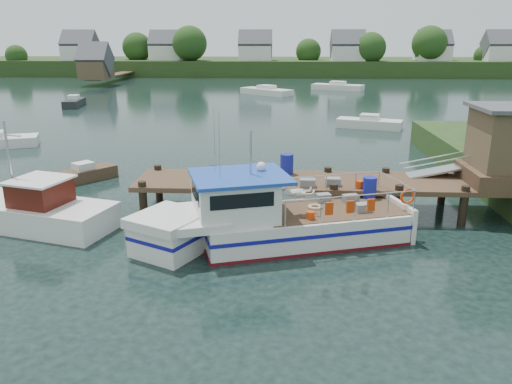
{
  "coord_description": "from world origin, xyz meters",
  "views": [
    {
      "loc": [
        -0.09,
        -19.85,
        7.0
      ],
      "look_at": [
        -1.0,
        -1.5,
        1.3
      ],
      "focal_mm": 35.0,
      "sensor_mm": 36.0,
      "label": 1
    }
  ],
  "objects_px": {
    "moored_d": "(266,91)",
    "moored_e": "(74,102)",
    "lobster_boat": "(270,220)",
    "moored_far": "(338,87)",
    "moored_b": "(369,123)",
    "moored_rowboat": "(84,174)",
    "dock": "(444,161)",
    "work_boat": "(25,209)"
  },
  "relations": [
    {
      "from": "lobster_boat",
      "to": "moored_far",
      "type": "distance_m",
      "value": 55.34
    },
    {
      "from": "work_boat",
      "to": "moored_e",
      "type": "relative_size",
      "value": 1.7
    },
    {
      "from": "dock",
      "to": "lobster_boat",
      "type": "height_order",
      "value": "lobster_boat"
    },
    {
      "from": "moored_rowboat",
      "to": "moored_d",
      "type": "height_order",
      "value": "moored_d"
    },
    {
      "from": "dock",
      "to": "lobster_boat",
      "type": "relative_size",
      "value": 1.66
    },
    {
      "from": "lobster_boat",
      "to": "moored_e",
      "type": "height_order",
      "value": "lobster_boat"
    },
    {
      "from": "moored_far",
      "to": "moored_d",
      "type": "height_order",
      "value": "moored_d"
    },
    {
      "from": "work_boat",
      "to": "moored_rowboat",
      "type": "height_order",
      "value": "work_boat"
    },
    {
      "from": "moored_far",
      "to": "moored_e",
      "type": "xyz_separation_m",
      "value": [
        -29.72,
        -19.08,
        0.01
      ]
    },
    {
      "from": "dock",
      "to": "moored_rowboat",
      "type": "bearing_deg",
      "value": 165.73
    },
    {
      "from": "lobster_boat",
      "to": "moored_rowboat",
      "type": "distance_m",
      "value": 12.32
    },
    {
      "from": "work_boat",
      "to": "moored_far",
      "type": "relative_size",
      "value": 1.04
    },
    {
      "from": "moored_far",
      "to": "moored_e",
      "type": "height_order",
      "value": "moored_e"
    },
    {
      "from": "moored_far",
      "to": "moored_b",
      "type": "xyz_separation_m",
      "value": [
        -0.75,
        -30.81,
        -0.03
      ]
    },
    {
      "from": "work_boat",
      "to": "moored_d",
      "type": "xyz_separation_m",
      "value": [
        7.96,
        46.88,
        -0.2
      ]
    },
    {
      "from": "lobster_boat",
      "to": "moored_d",
      "type": "xyz_separation_m",
      "value": [
        -1.53,
        48.19,
        -0.44
      ]
    },
    {
      "from": "moored_d",
      "to": "moored_e",
      "type": "xyz_separation_m",
      "value": [
        -19.97,
        -12.54,
        0.0
      ]
    },
    {
      "from": "lobster_boat",
      "to": "moored_far",
      "type": "xyz_separation_m",
      "value": [
        8.22,
        54.73,
        -0.44
      ]
    },
    {
      "from": "work_boat",
      "to": "moored_far",
      "type": "xyz_separation_m",
      "value": [
        17.71,
        53.42,
        -0.2
      ]
    },
    {
      "from": "moored_rowboat",
      "to": "moored_far",
      "type": "distance_m",
      "value": 50.36
    },
    {
      "from": "moored_rowboat",
      "to": "dock",
      "type": "bearing_deg",
      "value": -34.52
    },
    {
      "from": "moored_rowboat",
      "to": "moored_b",
      "type": "height_order",
      "value": "moored_b"
    },
    {
      "from": "dock",
      "to": "work_boat",
      "type": "xyz_separation_m",
      "value": [
        -16.43,
        -2.12,
        -1.59
      ]
    },
    {
      "from": "dock",
      "to": "moored_d",
      "type": "bearing_deg",
      "value": 100.71
    },
    {
      "from": "dock",
      "to": "moored_rowboat",
      "type": "relative_size",
      "value": 5.15
    },
    {
      "from": "lobster_boat",
      "to": "moored_b",
      "type": "xyz_separation_m",
      "value": [
        7.47,
        23.92,
        -0.46
      ]
    },
    {
      "from": "moored_far",
      "to": "moored_e",
      "type": "bearing_deg",
      "value": -139.71
    },
    {
      "from": "dock",
      "to": "work_boat",
      "type": "height_order",
      "value": "dock"
    },
    {
      "from": "work_boat",
      "to": "moored_far",
      "type": "distance_m",
      "value": 56.28
    },
    {
      "from": "moored_b",
      "to": "lobster_boat",
      "type": "bearing_deg",
      "value": -123.1
    },
    {
      "from": "dock",
      "to": "lobster_boat",
      "type": "distance_m",
      "value": 7.86
    },
    {
      "from": "moored_d",
      "to": "moored_e",
      "type": "distance_m",
      "value": 23.58
    },
    {
      "from": "lobster_boat",
      "to": "moored_e",
      "type": "distance_m",
      "value": 41.63
    },
    {
      "from": "moored_far",
      "to": "work_boat",
      "type": "bearing_deg",
      "value": -100.75
    },
    {
      "from": "moored_b",
      "to": "moored_e",
      "type": "distance_m",
      "value": 31.25
    },
    {
      "from": "lobster_boat",
      "to": "moored_far",
      "type": "relative_size",
      "value": 1.35
    },
    {
      "from": "dock",
      "to": "moored_rowboat",
      "type": "xyz_separation_m",
      "value": [
        -16.58,
        4.22,
        -1.89
      ]
    },
    {
      "from": "moored_d",
      "to": "lobster_boat",
      "type": "bearing_deg",
      "value": -109.06
    },
    {
      "from": "moored_far",
      "to": "moored_e",
      "type": "distance_m",
      "value": 35.31
    },
    {
      "from": "moored_far",
      "to": "moored_b",
      "type": "relative_size",
      "value": 1.38
    },
    {
      "from": "moored_e",
      "to": "work_boat",
      "type": "bearing_deg",
      "value": -89.3
    },
    {
      "from": "lobster_boat",
      "to": "work_boat",
      "type": "bearing_deg",
      "value": 155.2
    }
  ]
}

